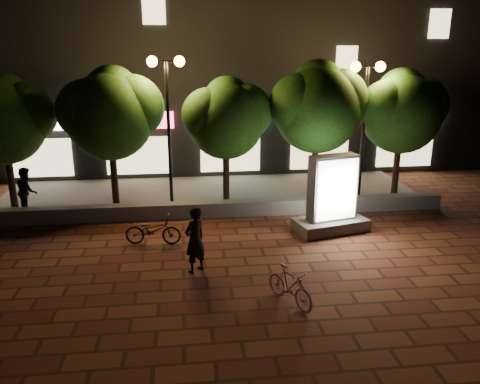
{
  "coord_description": "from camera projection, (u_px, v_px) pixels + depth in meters",
  "views": [
    {
      "loc": [
        -0.97,
        -11.28,
        5.48
      ],
      "look_at": [
        0.55,
        1.5,
        1.58
      ],
      "focal_mm": 35.47,
      "sensor_mm": 36.0,
      "label": 1
    }
  ],
  "objects": [
    {
      "name": "street_lamp_left",
      "position": [
        167.0,
        94.0,
        16.02
      ],
      "size": [
        1.26,
        0.36,
        5.18
      ],
      "color": "black",
      "rests_on": "sidewalk"
    },
    {
      "name": "building_block",
      "position": [
        201.0,
        59.0,
        23.31
      ],
      "size": [
        28.0,
        8.12,
        11.3
      ],
      "color": "black",
      "rests_on": "ground"
    },
    {
      "name": "retaining_wall",
      "position": [
        215.0,
        209.0,
        16.14
      ],
      "size": [
        16.0,
        0.45,
        0.5
      ],
      "primitive_type": "cube",
      "color": "slate",
      "rests_on": "ground"
    },
    {
      "name": "tree_mid",
      "position": [
        227.0,
        116.0,
        16.74
      ],
      "size": [
        3.24,
        2.7,
        4.5
      ],
      "color": "black",
      "rests_on": "sidewalk"
    },
    {
      "name": "scooter_pink",
      "position": [
        290.0,
        286.0,
        10.5
      ],
      "size": [
        1.06,
        1.47,
        0.87
      ],
      "primitive_type": "imported",
      "rotation": [
        0.0,
        0.0,
        0.5
      ],
      "color": "#BE7492",
      "rests_on": "ground"
    },
    {
      "name": "tree_far_left",
      "position": [
        4.0,
        117.0,
        15.87
      ],
      "size": [
        3.36,
        2.8,
        4.63
      ],
      "color": "black",
      "rests_on": "sidewalk"
    },
    {
      "name": "scooter_parked",
      "position": [
        153.0,
        230.0,
        13.76
      ],
      "size": [
        1.68,
        0.77,
        0.85
      ],
      "primitive_type": "imported",
      "rotation": [
        0.0,
        0.0,
        1.44
      ],
      "color": "black",
      "rests_on": "ground"
    },
    {
      "name": "rider",
      "position": [
        195.0,
        240.0,
        11.92
      ],
      "size": [
        0.75,
        0.73,
        1.74
      ],
      "primitive_type": "imported",
      "rotation": [
        0.0,
        0.0,
        3.84
      ],
      "color": "black",
      "rests_on": "ground"
    },
    {
      "name": "ad_kiosk",
      "position": [
        332.0,
        201.0,
        14.63
      ],
      "size": [
        2.44,
        1.62,
        2.42
      ],
      "color": "slate",
      "rests_on": "ground"
    },
    {
      "name": "sidewalk",
      "position": [
        211.0,
        193.0,
        18.58
      ],
      "size": [
        16.0,
        5.0,
        0.08
      ],
      "primitive_type": "cube",
      "color": "slate",
      "rests_on": "ground"
    },
    {
      "name": "tree_right",
      "position": [
        318.0,
        104.0,
        17.01
      ],
      "size": [
        3.72,
        3.1,
        5.07
      ],
      "color": "black",
      "rests_on": "sidewalk"
    },
    {
      "name": "tree_left",
      "position": [
        111.0,
        111.0,
        16.22
      ],
      "size": [
        3.6,
        3.0,
        4.89
      ],
      "color": "black",
      "rests_on": "sidewalk"
    },
    {
      "name": "pedestrian",
      "position": [
        27.0,
        191.0,
        15.92
      ],
      "size": [
        0.85,
        0.96,
        1.63
      ],
      "primitive_type": "imported",
      "rotation": [
        0.0,
        0.0,
        1.92
      ],
      "color": "black",
      "rests_on": "sidewalk"
    },
    {
      "name": "ground",
      "position": [
        226.0,
        267.0,
        12.41
      ],
      "size": [
        80.0,
        80.0,
        0.0
      ],
      "primitive_type": "plane",
      "color": "brown",
      "rests_on": "ground"
    },
    {
      "name": "street_lamp_right",
      "position": [
        366.0,
        95.0,
        16.85
      ],
      "size": [
        1.26,
        0.36,
        4.98
      ],
      "color": "black",
      "rests_on": "sidewalk"
    },
    {
      "name": "tree_far_right",
      "position": [
        403.0,
        109.0,
        17.43
      ],
      "size": [
        3.48,
        2.9,
        4.76
      ],
      "color": "black",
      "rests_on": "sidewalk"
    }
  ]
}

